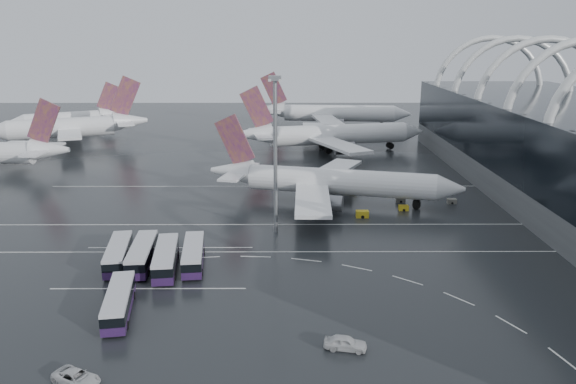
{
  "coord_description": "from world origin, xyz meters",
  "views": [
    {
      "loc": [
        -4.26,
        -89.47,
        35.03
      ],
      "look_at": [
        -3.86,
        10.06,
        7.0
      ],
      "focal_mm": 35.0,
      "sensor_mm": 36.0,
      "label": 1
    }
  ],
  "objects_px": {
    "floodlight_mast": "(275,136)",
    "gse_cart_belly_e": "(353,190)",
    "jet_remote_mid": "(72,127)",
    "bus_row_near_b": "(142,254)",
    "gse_cart_belly_d": "(452,201)",
    "van_curve_b": "(345,343)",
    "van_curve_a": "(76,378)",
    "airliner_gate_c": "(331,114)",
    "gse_cart_belly_c": "(362,214)",
    "gse_cart_belly_a": "(403,208)",
    "bus_row_near_d": "(193,254)",
    "bus_row_near_a": "(118,254)",
    "bus_row_far_b": "(119,302)",
    "gse_cart_belly_b": "(401,200)",
    "airliner_gate_b": "(329,135)",
    "airliner_main": "(328,182)",
    "jet_remote_far": "(70,119)",
    "bus_row_near_c": "(166,258)"
  },
  "relations": [
    {
      "from": "airliner_gate_b",
      "to": "bus_row_far_b",
      "type": "height_order",
      "value": "airliner_gate_b"
    },
    {
      "from": "bus_row_near_d",
      "to": "van_curve_b",
      "type": "height_order",
      "value": "bus_row_near_d"
    },
    {
      "from": "bus_row_near_a",
      "to": "van_curve_a",
      "type": "distance_m",
      "value": 31.83
    },
    {
      "from": "bus_row_near_a",
      "to": "gse_cart_belly_a",
      "type": "xyz_separation_m",
      "value": [
        50.66,
        28.07,
        -1.27
      ]
    },
    {
      "from": "jet_remote_mid",
      "to": "van_curve_a",
      "type": "distance_m",
      "value": 140.25
    },
    {
      "from": "bus_row_near_a",
      "to": "floodlight_mast",
      "type": "distance_m",
      "value": 32.92
    },
    {
      "from": "jet_remote_far",
      "to": "gse_cart_belly_d",
      "type": "bearing_deg",
      "value": 114.68
    },
    {
      "from": "airliner_gate_b",
      "to": "gse_cart_belly_d",
      "type": "relative_size",
      "value": 30.96
    },
    {
      "from": "gse_cart_belly_d",
      "to": "gse_cart_belly_e",
      "type": "xyz_separation_m",
      "value": [
        -20.29,
        8.76,
        0.02
      ]
    },
    {
      "from": "airliner_gate_b",
      "to": "airliner_gate_c",
      "type": "distance_m",
      "value": 47.82
    },
    {
      "from": "bus_row_near_c",
      "to": "floodlight_mast",
      "type": "distance_m",
      "value": 28.62
    },
    {
      "from": "floodlight_mast",
      "to": "gse_cart_belly_d",
      "type": "distance_m",
      "value": 44.9
    },
    {
      "from": "van_curve_a",
      "to": "gse_cart_belly_e",
      "type": "distance_m",
      "value": 81.97
    },
    {
      "from": "bus_row_far_b",
      "to": "bus_row_near_b",
      "type": "bearing_deg",
      "value": -5.74
    },
    {
      "from": "jet_remote_mid",
      "to": "bus_row_near_b",
      "type": "xyz_separation_m",
      "value": [
        47.34,
        -100.4,
        -3.81
      ]
    },
    {
      "from": "jet_remote_mid",
      "to": "gse_cart_belly_d",
      "type": "relative_size",
      "value": 25.72
    },
    {
      "from": "jet_remote_far",
      "to": "gse_cart_belly_e",
      "type": "height_order",
      "value": "jet_remote_far"
    },
    {
      "from": "airliner_gate_c",
      "to": "gse_cart_belly_c",
      "type": "distance_m",
      "value": 112.28
    },
    {
      "from": "bus_row_near_d",
      "to": "gse_cart_belly_e",
      "type": "relative_size",
      "value": 6.74
    },
    {
      "from": "jet_remote_far",
      "to": "gse_cart_belly_c",
      "type": "relative_size",
      "value": 15.69
    },
    {
      "from": "van_curve_b",
      "to": "gse_cart_belly_e",
      "type": "relative_size",
      "value": 2.47
    },
    {
      "from": "bus_row_near_a",
      "to": "gse_cart_belly_d",
      "type": "height_order",
      "value": "bus_row_near_a"
    },
    {
      "from": "van_curve_a",
      "to": "gse_cart_belly_d",
      "type": "height_order",
      "value": "van_curve_a"
    },
    {
      "from": "bus_row_near_a",
      "to": "gse_cart_belly_e",
      "type": "distance_m",
      "value": 58.94
    },
    {
      "from": "airliner_main",
      "to": "van_curve_b",
      "type": "relative_size",
      "value": 11.01
    },
    {
      "from": "airliner_main",
      "to": "van_curve_a",
      "type": "relative_size",
      "value": 10.13
    },
    {
      "from": "airliner_main",
      "to": "bus_row_far_b",
      "type": "height_order",
      "value": "airliner_main"
    },
    {
      "from": "airliner_gate_c",
      "to": "gse_cart_belly_d",
      "type": "bearing_deg",
      "value": -74.72
    },
    {
      "from": "van_curve_b",
      "to": "van_curve_a",
      "type": "bearing_deg",
      "value": 113.87
    },
    {
      "from": "van_curve_b",
      "to": "floodlight_mast",
      "type": "height_order",
      "value": "floodlight_mast"
    },
    {
      "from": "jet_remote_far",
      "to": "bus_row_near_a",
      "type": "distance_m",
      "value": 138.08
    },
    {
      "from": "floodlight_mast",
      "to": "gse_cart_belly_e",
      "type": "xyz_separation_m",
      "value": [
        17.19,
        26.49,
        -17.2
      ]
    },
    {
      "from": "bus_row_near_b",
      "to": "bus_row_near_c",
      "type": "bearing_deg",
      "value": -116.9
    },
    {
      "from": "bus_row_near_c",
      "to": "gse_cart_belly_e",
      "type": "height_order",
      "value": "bus_row_near_c"
    },
    {
      "from": "gse_cart_belly_d",
      "to": "gse_cart_belly_e",
      "type": "bearing_deg",
      "value": 156.63
    },
    {
      "from": "bus_row_near_b",
      "to": "gse_cart_belly_a",
      "type": "distance_m",
      "value": 54.75
    },
    {
      "from": "jet_remote_mid",
      "to": "gse_cart_belly_e",
      "type": "relative_size",
      "value": 24.64
    },
    {
      "from": "airliner_gate_c",
      "to": "gse_cart_belly_a",
      "type": "distance_m",
      "value": 107.95
    },
    {
      "from": "van_curve_b",
      "to": "gse_cart_belly_c",
      "type": "distance_m",
      "value": 49.17
    },
    {
      "from": "jet_remote_mid",
      "to": "van_curve_b",
      "type": "xyz_separation_m",
      "value": [
        76.73,
        -125.08,
        -4.84
      ]
    },
    {
      "from": "gse_cart_belly_d",
      "to": "van_curve_b",
      "type": "bearing_deg",
      "value": -116.49
    },
    {
      "from": "bus_row_far_b",
      "to": "van_curve_b",
      "type": "height_order",
      "value": "bus_row_far_b"
    },
    {
      "from": "bus_row_far_b",
      "to": "gse_cart_belly_b",
      "type": "bearing_deg",
      "value": -51.83
    },
    {
      "from": "airliner_main",
      "to": "gse_cart_belly_c",
      "type": "bearing_deg",
      "value": -44.52
    },
    {
      "from": "airliner_gate_c",
      "to": "van_curve_b",
      "type": "xyz_separation_m",
      "value": [
        -10.59,
        -160.62,
        -4.48
      ]
    },
    {
      "from": "gse_cart_belly_d",
      "to": "gse_cart_belly_e",
      "type": "distance_m",
      "value": 22.1
    },
    {
      "from": "bus_row_near_a",
      "to": "gse_cart_belly_e",
      "type": "height_order",
      "value": "bus_row_near_a"
    },
    {
      "from": "bus_row_near_b",
      "to": "bus_row_far_b",
      "type": "xyz_separation_m",
      "value": [
        0.94,
        -16.03,
        -0.11
      ]
    },
    {
      "from": "bus_row_near_c",
      "to": "van_curve_a",
      "type": "height_order",
      "value": "bus_row_near_c"
    },
    {
      "from": "airliner_main",
      "to": "jet_remote_mid",
      "type": "xyz_separation_m",
      "value": [
        -78.87,
        66.58,
        1.03
      ]
    }
  ]
}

